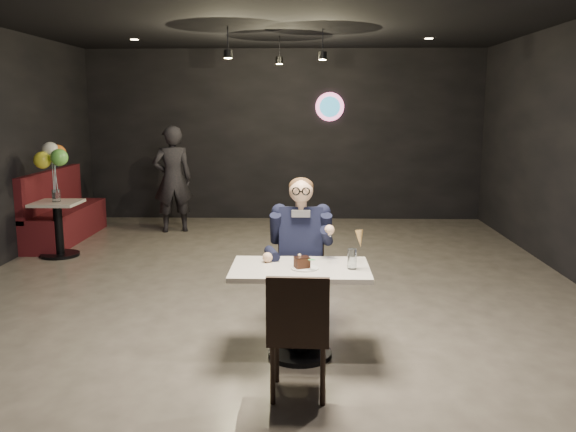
{
  "coord_description": "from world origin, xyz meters",
  "views": [
    {
      "loc": [
        0.4,
        -6.39,
        2.01
      ],
      "look_at": [
        0.24,
        -1.09,
        1.05
      ],
      "focal_mm": 38.0,
      "sensor_mm": 36.0,
      "label": 1
    }
  ],
  "objects_px": {
    "chair_far": "(301,282)",
    "sundae_glass": "(352,259)",
    "side_table": "(59,230)",
    "passerby": "(173,179)",
    "seated_man": "(301,254)",
    "balloon_vase": "(56,196)",
    "booth_bench": "(65,206)",
    "main_table": "(300,312)",
    "chair_near": "(299,332)"
  },
  "relations": [
    {
      "from": "chair_far",
      "to": "sundae_glass",
      "type": "relative_size",
      "value": 5.7
    },
    {
      "from": "side_table",
      "to": "passerby",
      "type": "height_order",
      "value": "passerby"
    },
    {
      "from": "seated_man",
      "to": "balloon_vase",
      "type": "relative_size",
      "value": 8.79
    },
    {
      "from": "sundae_glass",
      "to": "side_table",
      "type": "xyz_separation_m",
      "value": [
        -3.71,
        3.31,
        -0.46
      ]
    },
    {
      "from": "balloon_vase",
      "to": "seated_man",
      "type": "bearing_deg",
      "value": -39.4
    },
    {
      "from": "balloon_vase",
      "to": "booth_bench",
      "type": "bearing_deg",
      "value": 106.7
    },
    {
      "from": "main_table",
      "to": "chair_near",
      "type": "bearing_deg",
      "value": -90.0
    },
    {
      "from": "main_table",
      "to": "side_table",
      "type": "distance_m",
      "value": 4.64
    },
    {
      "from": "booth_bench",
      "to": "passerby",
      "type": "relative_size",
      "value": 1.25
    },
    {
      "from": "chair_near",
      "to": "main_table",
      "type": "bearing_deg",
      "value": 91.89
    },
    {
      "from": "chair_far",
      "to": "seated_man",
      "type": "distance_m",
      "value": 0.26
    },
    {
      "from": "sundae_glass",
      "to": "side_table",
      "type": "height_order",
      "value": "sundae_glass"
    },
    {
      "from": "chair_near",
      "to": "side_table",
      "type": "height_order",
      "value": "chair_near"
    },
    {
      "from": "sundae_glass",
      "to": "booth_bench",
      "type": "height_order",
      "value": "booth_bench"
    },
    {
      "from": "chair_near",
      "to": "seated_man",
      "type": "bearing_deg",
      "value": 91.89
    },
    {
      "from": "chair_near",
      "to": "sundae_glass",
      "type": "relative_size",
      "value": 5.7
    },
    {
      "from": "seated_man",
      "to": "sundae_glass",
      "type": "relative_size",
      "value": 8.93
    },
    {
      "from": "side_table",
      "to": "chair_far",
      "type": "bearing_deg",
      "value": -39.4
    },
    {
      "from": "balloon_vase",
      "to": "chair_near",
      "type": "bearing_deg",
      "value": -49.89
    },
    {
      "from": "booth_bench",
      "to": "side_table",
      "type": "xyz_separation_m",
      "value": [
        0.3,
        -1.0,
        -0.17
      ]
    },
    {
      "from": "main_table",
      "to": "chair_far",
      "type": "relative_size",
      "value": 1.2
    },
    {
      "from": "sundae_glass",
      "to": "balloon_vase",
      "type": "relative_size",
      "value": 0.98
    },
    {
      "from": "main_table",
      "to": "side_table",
      "type": "bearing_deg",
      "value": 135.35
    },
    {
      "from": "chair_far",
      "to": "chair_near",
      "type": "relative_size",
      "value": 1.0
    },
    {
      "from": "main_table",
      "to": "sundae_glass",
      "type": "distance_m",
      "value": 0.61
    },
    {
      "from": "chair_near",
      "to": "side_table",
      "type": "xyz_separation_m",
      "value": [
        -3.3,
        3.92,
        -0.09
      ]
    },
    {
      "from": "side_table",
      "to": "passerby",
      "type": "distance_m",
      "value": 2.14
    },
    {
      "from": "chair_far",
      "to": "sundae_glass",
      "type": "xyz_separation_m",
      "value": [
        0.41,
        -0.6,
        0.37
      ]
    },
    {
      "from": "chair_far",
      "to": "booth_bench",
      "type": "xyz_separation_m",
      "value": [
        -3.6,
        3.71,
        0.07
      ]
    },
    {
      "from": "sundae_glass",
      "to": "passerby",
      "type": "xyz_separation_m",
      "value": [
        -2.51,
        5.01,
        0.02
      ]
    },
    {
      "from": "chair_far",
      "to": "seated_man",
      "type": "bearing_deg",
      "value": 0.0
    },
    {
      "from": "chair_far",
      "to": "seated_man",
      "type": "relative_size",
      "value": 0.64
    },
    {
      "from": "seated_man",
      "to": "passerby",
      "type": "distance_m",
      "value": 4.89
    },
    {
      "from": "side_table",
      "to": "seated_man",
      "type": "bearing_deg",
      "value": -39.4
    },
    {
      "from": "chair_far",
      "to": "sundae_glass",
      "type": "height_order",
      "value": "chair_far"
    },
    {
      "from": "passerby",
      "to": "sundae_glass",
      "type": "bearing_deg",
      "value": 98.85
    },
    {
      "from": "chair_near",
      "to": "seated_man",
      "type": "relative_size",
      "value": 0.64
    },
    {
      "from": "chair_far",
      "to": "seated_man",
      "type": "height_order",
      "value": "seated_man"
    },
    {
      "from": "chair_near",
      "to": "sundae_glass",
      "type": "xyz_separation_m",
      "value": [
        0.41,
        0.61,
        0.37
      ]
    },
    {
      "from": "booth_bench",
      "to": "side_table",
      "type": "height_order",
      "value": "booth_bench"
    },
    {
      "from": "sundae_glass",
      "to": "booth_bench",
      "type": "bearing_deg",
      "value": 132.94
    },
    {
      "from": "main_table",
      "to": "seated_man",
      "type": "xyz_separation_m",
      "value": [
        0.0,
        0.55,
        0.34
      ]
    },
    {
      "from": "booth_bench",
      "to": "balloon_vase",
      "type": "distance_m",
      "value": 1.09
    },
    {
      "from": "chair_far",
      "to": "main_table",
      "type": "bearing_deg",
      "value": -90.0
    },
    {
      "from": "booth_bench",
      "to": "balloon_vase",
      "type": "relative_size",
      "value": 12.99
    },
    {
      "from": "side_table",
      "to": "passerby",
      "type": "bearing_deg",
      "value": 54.78
    },
    {
      "from": "booth_bench",
      "to": "side_table",
      "type": "distance_m",
      "value": 1.06
    },
    {
      "from": "chair_near",
      "to": "seated_man",
      "type": "distance_m",
      "value": 1.24
    },
    {
      "from": "sundae_glass",
      "to": "balloon_vase",
      "type": "bearing_deg",
      "value": 138.26
    },
    {
      "from": "booth_bench",
      "to": "balloon_vase",
      "type": "height_order",
      "value": "booth_bench"
    }
  ]
}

